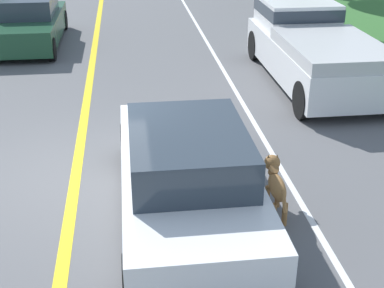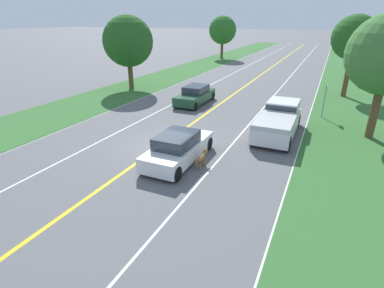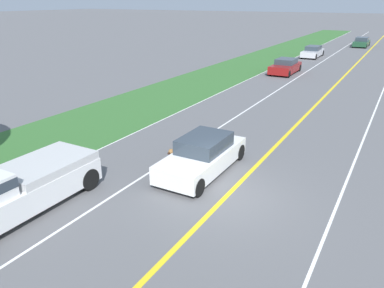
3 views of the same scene
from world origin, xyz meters
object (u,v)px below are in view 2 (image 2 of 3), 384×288
(oncoming_car, at_px, (195,95))
(roadside_tree_left_far, at_px, (223,30))
(dog, at_px, (202,157))
(roadside_tree_right_far, at_px, (354,38))
(pickup_truck, at_px, (279,120))
(roadside_tree_left_near, at_px, (128,41))
(street_sign, at_px, (325,97))
(ego_car, at_px, (178,148))

(oncoming_car, xyz_separation_m, roadside_tree_left_far, (-8.05, 29.48, 4.01))
(dog, relative_size, roadside_tree_right_far, 0.18)
(dog, relative_size, roadside_tree_left_far, 0.18)
(pickup_truck, bearing_deg, roadside_tree_left_near, 155.72)
(dog, xyz_separation_m, pickup_truck, (2.48, 5.89, 0.40))
(street_sign, bearing_deg, oncoming_car, -178.60)
(pickup_truck, bearing_deg, street_sign, 63.82)
(pickup_truck, height_order, roadside_tree_left_far, roadside_tree_left_far)
(oncoming_car, bearing_deg, roadside_tree_right_far, -145.45)
(roadside_tree_left_far, relative_size, street_sign, 3.02)
(roadside_tree_left_near, distance_m, street_sign, 18.29)
(roadside_tree_left_far, xyz_separation_m, street_sign, (17.78, -29.25, -3.20))
(oncoming_car, bearing_deg, dog, 115.67)
(pickup_truck, height_order, oncoming_car, pickup_truck)
(street_sign, bearing_deg, roadside_tree_left_far, 121.29)
(pickup_truck, xyz_separation_m, roadside_tree_left_near, (-15.60, 7.04, 3.58))
(ego_car, distance_m, oncoming_car, 10.89)
(ego_car, distance_m, dog, 1.31)
(ego_car, relative_size, roadside_tree_right_far, 0.67)
(oncoming_car, height_order, roadside_tree_left_near, roadside_tree_left_near)
(oncoming_car, xyz_separation_m, roadside_tree_right_far, (11.15, 7.68, 4.31))
(pickup_truck, relative_size, street_sign, 2.36)
(roadside_tree_left_far, bearing_deg, dog, -71.90)
(dog, height_order, pickup_truck, pickup_truck)
(roadside_tree_left_near, bearing_deg, ego_car, -47.43)
(pickup_truck, distance_m, roadside_tree_left_far, 37.46)
(dog, bearing_deg, oncoming_car, 119.56)
(dog, height_order, street_sign, street_sign)
(dog, relative_size, street_sign, 0.54)
(oncoming_car, relative_size, street_sign, 1.97)
(roadside_tree_right_far, distance_m, street_sign, 8.35)
(pickup_truck, height_order, roadside_tree_left_near, roadside_tree_left_near)
(ego_car, distance_m, roadside_tree_left_near, 17.89)
(ego_car, relative_size, dog, 3.68)
(street_sign, bearing_deg, pickup_truck, -116.18)
(dog, xyz_separation_m, oncoming_car, (-4.96, 10.31, 0.17))
(street_sign, bearing_deg, roadside_tree_right_far, 79.13)
(ego_car, height_order, roadside_tree_left_far, roadside_tree_left_far)
(roadside_tree_left_near, bearing_deg, oncoming_car, -17.77)
(roadside_tree_right_far, relative_size, roadside_tree_left_near, 1.00)
(roadside_tree_left_far, bearing_deg, roadside_tree_left_near, -90.23)
(pickup_truck, height_order, street_sign, street_sign)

